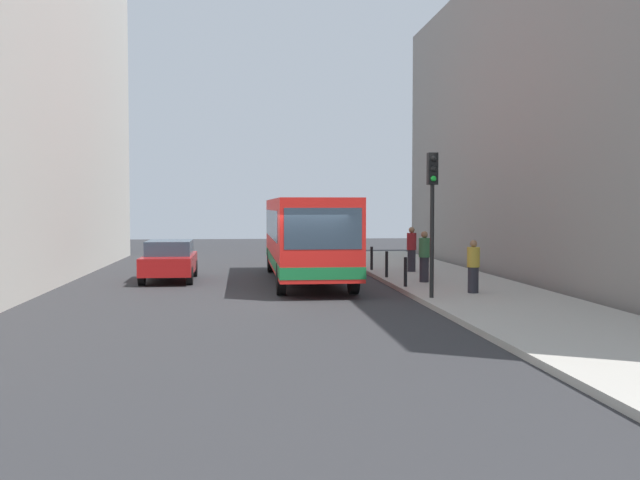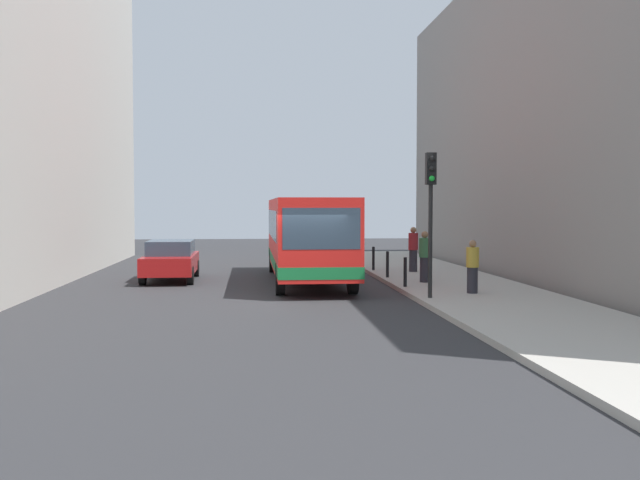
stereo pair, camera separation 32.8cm
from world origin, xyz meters
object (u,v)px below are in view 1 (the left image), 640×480
at_px(bollard_mid, 387,264).
at_px(pedestrian_far_sidewalk, 412,249).
at_px(car_beside_bus, 170,259).
at_px(traffic_light, 432,197).
at_px(bollard_far, 372,258).
at_px(pedestrian_mid_sidewalk, 424,257).
at_px(bus, 306,234).
at_px(pedestrian_near_signal, 473,267).
at_px(bollard_near, 405,272).

relative_size(bollard_mid, pedestrian_far_sidewalk, 0.54).
height_order(car_beside_bus, traffic_light, traffic_light).
bearing_deg(bollard_far, traffic_light, -89.37).
relative_size(pedestrian_mid_sidewalk, pedestrian_far_sidewalk, 0.98).
relative_size(bus, car_beside_bus, 2.50).
bearing_deg(traffic_light, pedestrian_near_signal, 32.67).
height_order(bollard_near, pedestrian_near_signal, pedestrian_near_signal).
height_order(car_beside_bus, pedestrian_far_sidewalk, pedestrian_far_sidewalk).
relative_size(bollard_mid, pedestrian_mid_sidewalk, 0.54).
bearing_deg(bus, bollard_far, -136.11).
xyz_separation_m(car_beside_bus, traffic_light, (8.01, -7.09, 2.22)).
height_order(car_beside_bus, bollard_far, car_beside_bus).
distance_m(traffic_light, bollard_near, 3.76).
bearing_deg(bollard_mid, bus, 174.61).
bearing_deg(traffic_light, bollard_far, 90.63).
distance_m(bollard_mid, pedestrian_near_signal, 5.30).
xyz_separation_m(traffic_light, pedestrian_far_sidewalk, (1.34, 8.20, -1.97)).
bearing_deg(pedestrian_far_sidewalk, bollard_near, 84.26).
bearing_deg(bus, bollard_near, 130.88).
bearing_deg(bollard_mid, pedestrian_mid_sidewalk, -61.98).
bearing_deg(traffic_light, bollard_mid, 90.95).
xyz_separation_m(bus, traffic_light, (3.03, -6.29, 1.28)).
distance_m(bus, car_beside_bus, 5.13).
bearing_deg(pedestrian_far_sidewalk, bollard_far, -22.97).
relative_size(car_beside_bus, pedestrian_mid_sidewalk, 2.53).
xyz_separation_m(bollard_far, pedestrian_far_sidewalk, (1.44, -0.92, 0.41)).
bearing_deg(bollard_near, car_beside_bus, 152.17).
bearing_deg(bollard_far, bollard_near, -90.00).
xyz_separation_m(car_beside_bus, bollard_far, (7.91, 2.03, -0.16)).
relative_size(bollard_near, bollard_mid, 1.00).
xyz_separation_m(pedestrian_near_signal, pedestrian_mid_sidewalk, (-0.68, 3.25, 0.09)).
bearing_deg(pedestrian_near_signal, traffic_light, 38.54).
relative_size(bus, bollard_near, 11.60).
bearing_deg(pedestrian_mid_sidewalk, traffic_light, -149.60).
bearing_deg(pedestrian_mid_sidewalk, pedestrian_near_signal, -126.48).
bearing_deg(pedestrian_near_signal, car_beside_bus, -26.79).
height_order(bollard_near, bollard_mid, same).
height_order(pedestrian_near_signal, pedestrian_mid_sidewalk, pedestrian_mid_sidewalk).
bearing_deg(bollard_near, pedestrian_far_sidewalk, 74.76).
xyz_separation_m(traffic_light, pedestrian_near_signal, (1.53, 0.98, -2.07)).
height_order(bollard_near, pedestrian_far_sidewalk, pedestrian_far_sidewalk).
distance_m(bollard_near, pedestrian_mid_sidewalk, 1.67).
bearing_deg(pedestrian_near_signal, bollard_mid, -66.24).
distance_m(pedestrian_near_signal, pedestrian_mid_sidewalk, 3.32).
xyz_separation_m(bollard_near, bollard_far, (0.00, 6.21, 0.00)).
distance_m(bus, pedestrian_near_signal, 7.05).
relative_size(car_beside_bus, bollard_far, 4.65).
height_order(bus, bollard_mid, bus).
bearing_deg(bollard_far, car_beside_bus, -165.60).
height_order(bollard_near, bollard_far, same).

